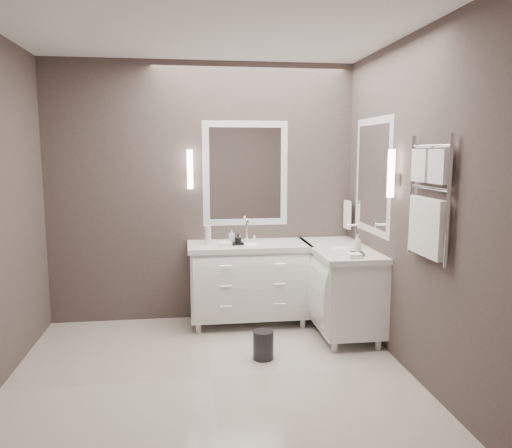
{
  "coord_description": "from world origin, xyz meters",
  "views": [
    {
      "loc": [
        -0.17,
        -3.76,
        1.78
      ],
      "look_at": [
        0.45,
        0.7,
        1.13
      ],
      "focal_mm": 35.0,
      "sensor_mm": 36.0,
      "label": 1
    }
  ],
  "objects": [
    {
      "name": "vanity_back",
      "position": [
        0.45,
        1.23,
        0.49
      ],
      "size": [
        1.24,
        0.59,
        0.97
      ],
      "color": "white",
      "rests_on": "floor"
    },
    {
      "name": "wall_back",
      "position": [
        0.0,
        1.5,
        1.35
      ],
      "size": [
        3.2,
        0.01,
        2.7
      ],
      "primitive_type": "cube",
      "color": "#483C39",
      "rests_on": "floor"
    },
    {
      "name": "wall_front",
      "position": [
        0.0,
        -1.5,
        1.35
      ],
      "size": [
        3.2,
        0.01,
        2.7
      ],
      "primitive_type": "cube",
      "color": "#483C39",
      "rests_on": "floor"
    },
    {
      "name": "mirror_right",
      "position": [
        1.59,
        0.8,
        1.55
      ],
      "size": [
        0.02,
        0.9,
        1.1
      ],
      "color": "white",
      "rests_on": "wall_right"
    },
    {
      "name": "amenity_tray_right",
      "position": [
        1.36,
        0.51,
        0.86
      ],
      "size": [
        0.13,
        0.16,
        0.02
      ],
      "primitive_type": "cube",
      "rotation": [
        0.0,
        0.0,
        -0.18
      ],
      "color": "black",
      "rests_on": "vanity_right"
    },
    {
      "name": "towel_ladder",
      "position": [
        1.55,
        -0.4,
        1.39
      ],
      "size": [
        0.06,
        0.58,
        0.9
      ],
      "color": "white",
      "rests_on": "wall_right"
    },
    {
      "name": "soap_bottle_b",
      "position": [
        0.33,
        1.15,
        0.92
      ],
      "size": [
        0.09,
        0.09,
        0.09
      ],
      "primitive_type": "imported",
      "rotation": [
        0.0,
        0.0,
        0.4
      ],
      "color": "black",
      "rests_on": "amenity_tray_back"
    },
    {
      "name": "floor",
      "position": [
        0.0,
        0.0,
        -0.01
      ],
      "size": [
        3.2,
        3.0,
        0.01
      ],
      "primitive_type": "cube",
      "color": "beige",
      "rests_on": "ground"
    },
    {
      "name": "sconce_back",
      "position": [
        -0.13,
        1.43,
        1.59
      ],
      "size": [
        0.06,
        0.06,
        0.4
      ],
      "color": "white",
      "rests_on": "wall_back"
    },
    {
      "name": "vanity_right",
      "position": [
        1.33,
        0.9,
        0.49
      ],
      "size": [
        0.59,
        1.24,
        0.97
      ],
      "color": "white",
      "rests_on": "floor"
    },
    {
      "name": "sconce_right",
      "position": [
        1.53,
        0.22,
        1.59
      ],
      "size": [
        0.06,
        0.06,
        0.4
      ],
      "color": "white",
      "rests_on": "wall_right"
    },
    {
      "name": "waste_bin",
      "position": [
        0.46,
        0.31,
        0.12
      ],
      "size": [
        0.2,
        0.2,
        0.25
      ],
      "primitive_type": "cylinder",
      "rotation": [
        0.0,
        0.0,
        0.16
      ],
      "color": "black",
      "rests_on": "floor"
    },
    {
      "name": "soap_bottle_a",
      "position": [
        0.27,
        1.2,
        0.94
      ],
      "size": [
        0.06,
        0.06,
        0.13
      ],
      "primitive_type": "imported",
      "rotation": [
        0.0,
        0.0,
        -0.04
      ],
      "color": "white",
      "rests_on": "amenity_tray_back"
    },
    {
      "name": "soap_bottle_c",
      "position": [
        1.36,
        0.51,
        0.95
      ],
      "size": [
        0.08,
        0.08,
        0.16
      ],
      "primitive_type": "imported",
      "rotation": [
        0.0,
        0.0,
        -0.28
      ],
      "color": "white",
      "rests_on": "amenity_tray_right"
    },
    {
      "name": "wall_right",
      "position": [
        1.6,
        0.0,
        1.35
      ],
      "size": [
        0.01,
        3.0,
        2.7
      ],
      "primitive_type": "cube",
      "color": "#483C39",
      "rests_on": "floor"
    },
    {
      "name": "amenity_tray_back",
      "position": [
        0.3,
        1.18,
        0.86
      ],
      "size": [
        0.18,
        0.14,
        0.02
      ],
      "primitive_type": "cube",
      "rotation": [
        0.0,
        0.0,
        0.12
      ],
      "color": "black",
      "rests_on": "vanity_back"
    },
    {
      "name": "water_bottle",
      "position": [
        0.04,
        1.24,
        0.94
      ],
      "size": [
        0.07,
        0.07,
        0.18
      ],
      "primitive_type": "cylinder",
      "rotation": [
        0.0,
        0.0,
        0.12
      ],
      "color": "silver",
      "rests_on": "vanity_back"
    },
    {
      "name": "mirror_back",
      "position": [
        0.45,
        1.49,
        1.55
      ],
      "size": [
        0.9,
        0.02,
        1.1
      ],
      "color": "white",
      "rests_on": "wall_back"
    },
    {
      "name": "ceiling",
      "position": [
        0.0,
        0.0,
        2.71
      ],
      "size": [
        3.2,
        3.0,
        0.01
      ],
      "primitive_type": "cube",
      "color": "white",
      "rests_on": "wall_back"
    },
    {
      "name": "towel_bar_corner",
      "position": [
        1.54,
        1.36,
        1.12
      ],
      "size": [
        0.03,
        0.22,
        0.3
      ],
      "color": "white",
      "rests_on": "wall_right"
    }
  ]
}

